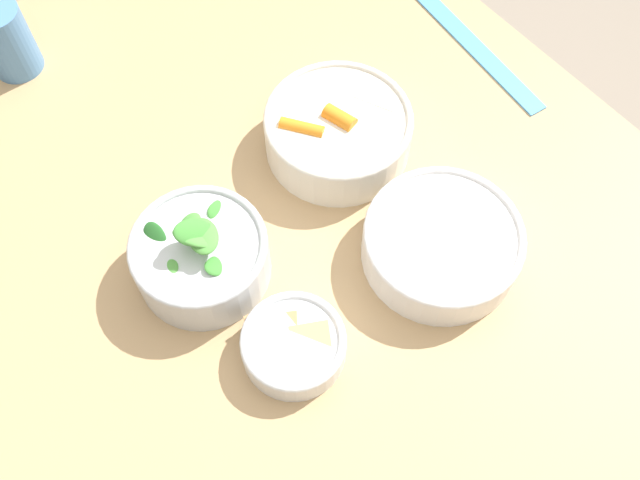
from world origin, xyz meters
name	(u,v)px	position (x,y,z in m)	size (l,w,h in m)	color
ground_plane	(311,403)	(0.00, 0.00, 0.00)	(10.00, 10.00, 0.00)	gray
dining_table	(306,273)	(0.00, 0.00, 0.65)	(1.21, 0.94, 0.75)	tan
bowl_carrots	(339,130)	(-0.08, 0.12, 0.79)	(0.19, 0.19, 0.07)	silver
bowl_greens	(201,255)	(-0.04, -0.13, 0.79)	(0.16, 0.16, 0.11)	silver
bowl_beans_hotdog	(441,244)	(0.12, 0.12, 0.78)	(0.19, 0.19, 0.06)	white
bowl_cookies	(293,344)	(0.12, -0.10, 0.77)	(0.12, 0.12, 0.04)	silver
ruler	(473,45)	(-0.11, 0.39, 0.75)	(0.30, 0.05, 0.00)	#4C99E0
cup	(6,40)	(-0.48, -0.16, 0.81)	(0.07, 0.07, 0.10)	#4C7FB7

